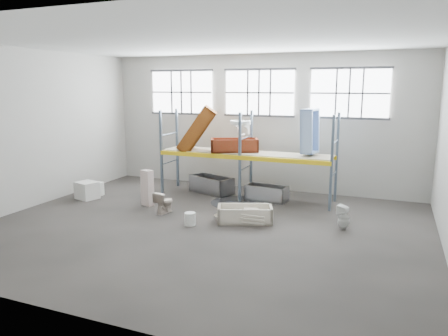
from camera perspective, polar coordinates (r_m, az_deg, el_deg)
The scene contains 33 objects.
floor at distance 11.84m, azimuth -2.76°, elevation -8.20°, with size 12.00×10.00×0.10m, color #48423E.
ceiling at distance 11.25m, azimuth -3.01°, elevation 17.15°, with size 12.00×10.00×0.10m, color silver.
wall_back at distance 15.96m, azimuth 4.82°, elevation 6.14°, with size 12.00×0.10×5.00m, color #A4A098.
wall_front at distance 7.07m, azimuth -20.37°, elevation -0.65°, with size 12.00×0.10×5.00m, color #A29E96.
wall_left at distance 14.85m, azimuth -24.64°, elevation 4.82°, with size 0.10×10.00×5.00m, color #B5B1A7.
window_left at distance 17.03m, azimuth -5.73°, elevation 10.14°, with size 2.60×0.04×1.60m, color white.
window_mid at distance 15.80m, azimuth 4.77°, elevation 10.09°, with size 2.60×0.04×1.60m, color white.
window_right at distance 15.16m, azimuth 16.55°, elevation 9.64°, with size 2.60×0.04×1.60m, color white.
rack_upright_la at distance 15.33m, azimuth -8.46°, elevation 2.10°, with size 0.08×0.08×3.00m, color slate.
rack_upright_lb at distance 16.37m, azimuth -6.33°, elevation 2.71°, with size 0.08×0.08×3.00m, color slate.
rack_upright_ma at distance 14.06m, azimuth 2.14°, elevation 1.41°, with size 0.08×0.08×3.00m, color slate.
rack_upright_mb at distance 15.18m, azimuth 3.69°, elevation 2.11°, with size 0.08×0.08×3.00m, color slate.
rack_upright_ra at distance 13.36m, azimuth 14.33°, elevation 0.56°, with size 0.08×0.08×3.00m, color slate.
rack_upright_rb at distance 14.53m, azimuth 14.99°, elevation 1.35°, with size 0.08×0.08×3.00m, color slate.
rack_beam_front at distance 14.06m, azimuth 2.14°, elevation 1.41°, with size 6.00×0.10×0.14m, color yellow.
rack_beam_back at distance 15.18m, azimuth 3.69°, elevation 2.11°, with size 6.00×0.10×0.14m, color yellow.
shelf_deck at distance 14.61m, azimuth 2.95°, elevation 2.08°, with size 5.90×1.10×0.03m, color gray.
wet_patch at distance 14.21m, azimuth 1.82°, elevation -4.68°, with size 1.80×1.80×0.00m, color black.
bathtub_beige at distance 12.21m, azimuth 2.84°, elevation -6.22°, with size 1.56×0.73×0.46m, color beige, non-canonical shape.
cistern_spare at distance 11.96m, azimuth 3.67°, elevation -6.35°, with size 0.39×0.18×0.37m, color beige.
sink_in_tub at distance 12.11m, azimuth -0.30°, elevation -6.70°, with size 0.46×0.46×0.16m, color beige.
toilet_beige at distance 13.14m, azimuth -8.08°, elevation -4.58°, with size 0.38×0.66×0.67m, color beige.
cistern_tall at distance 13.97m, azimuth -10.30°, elevation -2.66°, with size 0.38×0.25×1.17m, color beige.
toilet_white at distance 12.00m, azimuth 15.84°, elevation -6.40°, with size 0.31×0.31×0.68m, color white.
steel_tub_left at distance 15.50m, azimuth -1.72°, elevation -2.22°, with size 1.62×0.76×0.59m, color #95969C, non-canonical shape.
steel_tub_right at distance 14.51m, azimuth 5.78°, elevation -3.36°, with size 1.40×0.65×0.51m, color #B6B8BE, non-canonical shape.
rust_tub_flat at distance 14.70m, azimuth 1.39°, elevation 3.10°, with size 1.62×0.76×0.46m, color maroon, non-canonical shape.
rust_tub_tilted at distance 15.18m, azimuth -3.65°, elevation 5.13°, with size 1.79×0.84×0.50m, color #875211, non-canonical shape.
sink_on_shelf at distance 14.42m, azimuth 2.19°, elevation 4.04°, with size 0.73×0.56×0.65m, color white.
blue_tub_upright at distance 14.09m, azimuth 11.50°, elevation 4.89°, with size 1.44×0.68×0.41m, color #89A9E0, non-canonical shape.
bucket at distance 11.96m, azimuth -4.60°, elevation -6.86°, with size 0.31×0.31×0.36m, color silver.
carton_near at distance 15.39m, azimuth -18.00°, elevation -2.87°, with size 0.69×0.59×0.59m, color silver.
carton_far at distance 15.69m, azimuth -17.29°, elevation -2.78°, with size 0.57×0.57×0.48m, color silver.
Camera 1 is at (4.72, -10.14, 3.84)m, focal length 33.88 mm.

